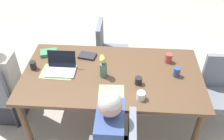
# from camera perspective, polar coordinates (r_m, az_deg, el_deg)

# --- Properties ---
(ground_plane) EXTENTS (10.00, 10.00, 0.00)m
(ground_plane) POSITION_cam_1_polar(r_m,az_deg,el_deg) (3.27, -0.00, -11.05)
(ground_plane) COLOR #B2A899
(dining_table) EXTENTS (1.99, 1.07, 0.76)m
(dining_table) POSITION_cam_1_polar(r_m,az_deg,el_deg) (2.78, -0.00, -1.97)
(dining_table) COLOR brown
(dining_table) RESTS_ON ground_plane
(person_head_right_left_near) EXTENTS (0.40, 0.36, 1.19)m
(person_head_right_left_near) POSITION_cam_1_polar(r_m,az_deg,el_deg) (3.20, -23.96, -3.26)
(person_head_right_left_near) COLOR #2D2D33
(person_head_right_left_near) RESTS_ON ground_plane
(chair_head_left_left_far) EXTENTS (0.44, 0.44, 0.90)m
(chair_head_left_left_far) POSITION_cam_1_polar(r_m,az_deg,el_deg) (3.19, 23.75, -3.96)
(chair_head_left_left_far) COLOR slate
(chair_head_left_left_far) RESTS_ON ground_plane
(chair_near_right_near) EXTENTS (0.44, 0.44, 0.90)m
(chair_near_right_near) POSITION_cam_1_polar(r_m,az_deg,el_deg) (3.59, -0.90, 5.00)
(chair_near_right_near) COLOR slate
(chair_near_right_near) RESTS_ON ground_plane
(flower_vase) EXTENTS (0.08, 0.09, 0.27)m
(flower_vase) POSITION_cam_1_polar(r_m,az_deg,el_deg) (2.62, -2.10, 0.97)
(flower_vase) COLOR #4C6B60
(flower_vase) RESTS_ON dining_table
(placemat_head_right_left_near) EXTENTS (0.37, 0.27, 0.00)m
(placemat_head_right_left_near) POSITION_cam_1_polar(r_m,az_deg,el_deg) (2.82, -12.51, -0.42)
(placemat_head_right_left_near) COLOR #7FAD70
(placemat_head_right_left_near) RESTS_ON dining_table
(placemat_far_left_mid) EXTENTS (0.27, 0.37, 0.00)m
(placemat_far_left_mid) POSITION_cam_1_polar(r_m,az_deg,el_deg) (2.46, -0.21, -6.32)
(placemat_far_left_mid) COLOR #7FAD70
(placemat_far_left_mid) RESTS_ON dining_table
(laptop_head_right_left_near) EXTENTS (0.32, 0.22, 0.21)m
(laptop_head_right_left_near) POSITION_cam_1_polar(r_m,az_deg,el_deg) (2.80, -11.69, 0.59)
(laptop_head_right_left_near) COLOR silver
(laptop_head_right_left_near) RESTS_ON dining_table
(coffee_mug_near_left) EXTENTS (0.08, 0.08, 0.11)m
(coffee_mug_near_left) POSITION_cam_1_polar(r_m,az_deg,el_deg) (2.94, 12.98, 2.71)
(coffee_mug_near_left) COLOR #AD3D38
(coffee_mug_near_left) RESTS_ON dining_table
(coffee_mug_near_right) EXTENTS (0.07, 0.07, 0.11)m
(coffee_mug_near_right) POSITION_cam_1_polar(r_m,az_deg,el_deg) (2.76, 14.77, -0.45)
(coffee_mug_near_right) COLOR #33477A
(coffee_mug_near_right) RESTS_ON dining_table
(coffee_mug_centre_left) EXTENTS (0.09, 0.09, 0.08)m
(coffee_mug_centre_left) POSITION_cam_1_polar(r_m,az_deg,el_deg) (2.43, 6.72, -5.94)
(coffee_mug_centre_left) COLOR white
(coffee_mug_centre_left) RESTS_ON dining_table
(coffee_mug_centre_right) EXTENTS (0.08, 0.08, 0.08)m
(coffee_mug_centre_right) POSITION_cam_1_polar(r_m,az_deg,el_deg) (2.59, 6.14, -2.47)
(coffee_mug_centre_right) COLOR #232328
(coffee_mug_centre_right) RESTS_ON dining_table
(coffee_mug_far_left) EXTENTS (0.07, 0.07, 0.09)m
(coffee_mug_far_left) POSITION_cam_1_polar(r_m,az_deg,el_deg) (2.91, -17.84, 1.05)
(coffee_mug_far_left) COLOR #232328
(coffee_mug_far_left) RESTS_ON dining_table
(book_red_cover) EXTENTS (0.22, 0.18, 0.03)m
(book_red_cover) POSITION_cam_1_polar(r_m,az_deg,el_deg) (2.99, -5.75, 3.31)
(book_red_cover) COLOR #28282D
(book_red_cover) RESTS_ON dining_table
(book_blue_cover) EXTENTS (0.23, 0.19, 0.04)m
(book_blue_cover) POSITION_cam_1_polar(r_m,az_deg,el_deg) (3.12, -14.44, 3.93)
(book_blue_cover) COLOR #3D7F56
(book_blue_cover) RESTS_ON dining_table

